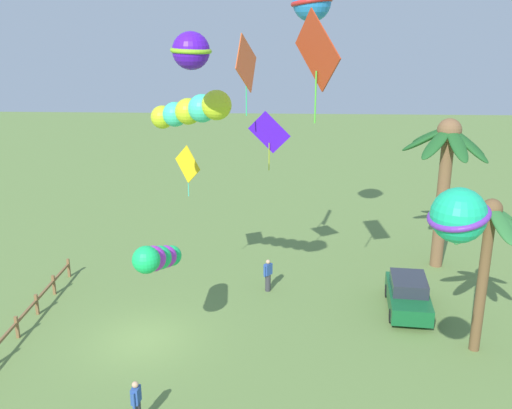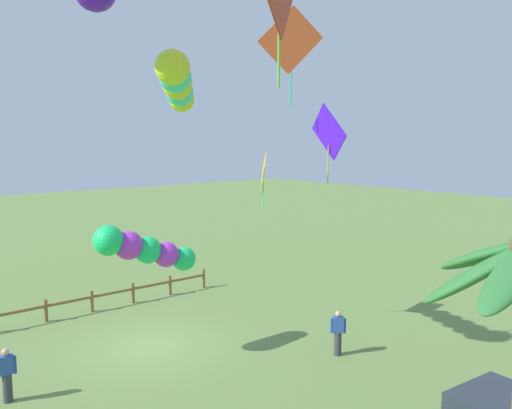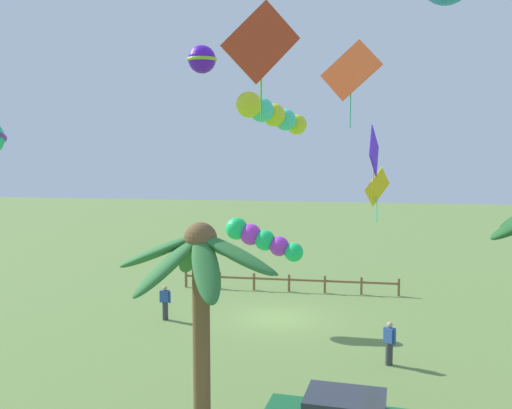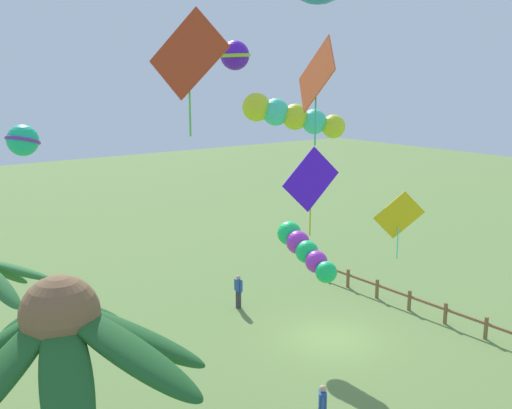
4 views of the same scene
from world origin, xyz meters
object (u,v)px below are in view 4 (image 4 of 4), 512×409
object	(u,v)px
palm_tree_0	(67,402)
kite_ball_0	(235,55)
kite_diamond_6	(311,180)
kite_diamond_1	(189,56)
kite_diamond_3	(399,216)
spectator_0	(322,409)
kite_tube_4	(305,249)
kite_tube_5	(290,116)
kite_diamond_7	(316,76)
kite_ball_2	(23,140)
spectator_1	(238,291)

from	to	relation	value
palm_tree_0	kite_ball_0	distance (m)	16.36
kite_diamond_6	kite_diamond_1	bearing A→B (deg)	24.37
kite_ball_0	kite_diamond_3	distance (m)	8.89
kite_diamond_3	kite_diamond_1	bearing A→B (deg)	52.53
kite_diamond_1	kite_diamond_3	distance (m)	8.33
spectator_0	kite_tube_4	bearing A→B (deg)	-36.70
kite_diamond_3	kite_tube_5	world-z (taller)	kite_tube_5
palm_tree_0	kite_tube_5	world-z (taller)	kite_tube_5
spectator_0	kite_diamond_7	distance (m)	9.95
spectator_0	kite_diamond_7	size ratio (longest dim) A/B	0.49
kite_diamond_3	kite_ball_2	bearing A→B (deg)	33.25
kite_diamond_6	kite_tube_5	bearing A→B (deg)	-33.15
kite_diamond_1	kite_tube_5	world-z (taller)	kite_diamond_1
kite_diamond_7	kite_ball_2	bearing A→B (deg)	25.77
kite_tube_4	kite_diamond_7	bearing A→B (deg)	140.93
kite_ball_0	kite_tube_4	distance (m)	8.03
kite_diamond_3	kite_diamond_7	size ratio (longest dim) A/B	0.71
kite_ball_0	kite_diamond_6	xyz separation A→B (m)	(-6.77, 2.17, -3.70)
spectator_0	kite_diamond_6	distance (m)	6.91
kite_diamond_1	kite_diamond_7	size ratio (longest dim) A/B	1.21
palm_tree_0	kite_tube_5	size ratio (longest dim) A/B	2.45
palm_tree_0	kite_diamond_6	size ratio (longest dim) A/B	2.99
kite_ball_2	kite_diamond_6	world-z (taller)	kite_ball_2
spectator_1	kite_tube_5	size ratio (longest dim) A/B	0.50
spectator_0	kite_diamond_1	distance (m)	11.43
kite_diamond_3	kite_tube_4	xyz separation A→B (m)	(4.95, -0.41, -2.34)
palm_tree_0	kite_diamond_3	bearing A→B (deg)	-72.93
spectator_1	kite_diamond_1	world-z (taller)	kite_diamond_1
palm_tree_0	kite_diamond_3	distance (m)	12.84
kite_tube_5	kite_diamond_7	world-z (taller)	kite_diamond_7
kite_diamond_3	kite_tube_5	xyz separation A→B (m)	(4.34, 0.95, 3.03)
palm_tree_0	kite_tube_5	xyz separation A→B (m)	(8.11, -11.32, 3.51)
kite_ball_2	kite_diamond_6	distance (m)	12.78
kite_ball_2	kite_diamond_7	size ratio (longest dim) A/B	0.57
spectator_1	kite_diamond_1	xyz separation A→B (m)	(-5.33, 5.60, 10.39)
spectator_0	palm_tree_0	bearing A→B (deg)	111.27
spectator_0	kite_tube_4	size ratio (longest dim) A/B	0.45
spectator_0	kite_tube_4	xyz separation A→B (m)	(5.32, -3.97, 3.05)
spectator_1	kite_diamond_1	size ratio (longest dim) A/B	0.41
palm_tree_0	spectator_0	xyz separation A→B (m)	(3.39, -8.71, -4.90)
spectator_1	kite_ball_0	size ratio (longest dim) A/B	1.23
palm_tree_0	kite_tube_4	xyz separation A→B (m)	(8.71, -12.68, -1.85)
spectator_1	spectator_0	bearing A→B (deg)	158.34
kite_diamond_1	kite_diamond_3	bearing A→B (deg)	-127.47
kite_diamond_1	kite_diamond_6	xyz separation A→B (m)	(-3.75, -1.70, -3.52)
kite_ball_2	kite_tube_4	size ratio (longest dim) A/B	0.53
spectator_1	kite_diamond_1	distance (m)	12.95
palm_tree_0	kite_diamond_3	world-z (taller)	palm_tree_0
kite_tube_4	kite_diamond_7	world-z (taller)	kite_diamond_7
kite_diamond_6	kite_diamond_3	bearing A→B (deg)	-94.81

